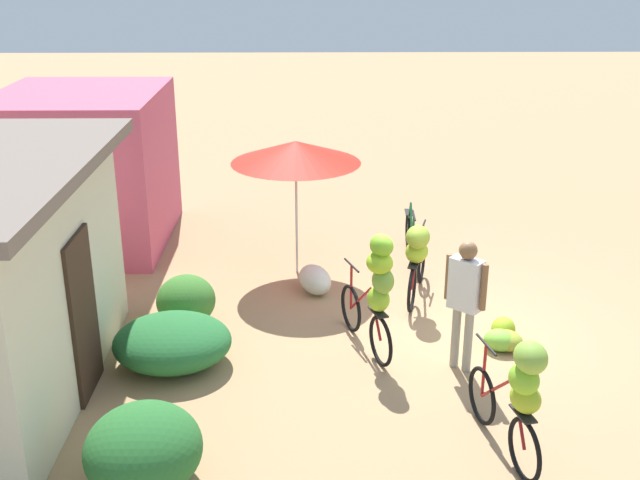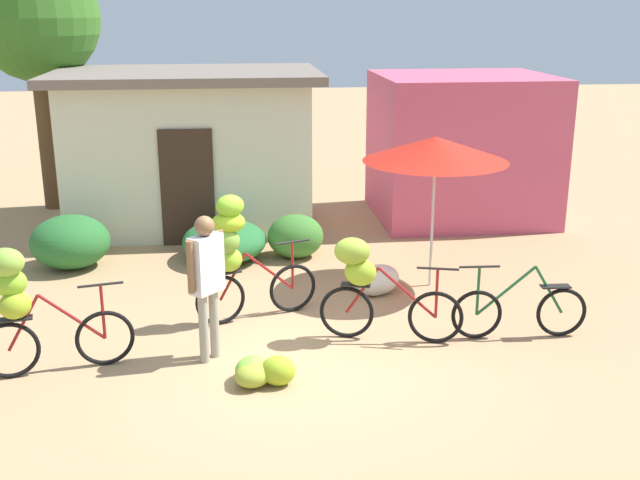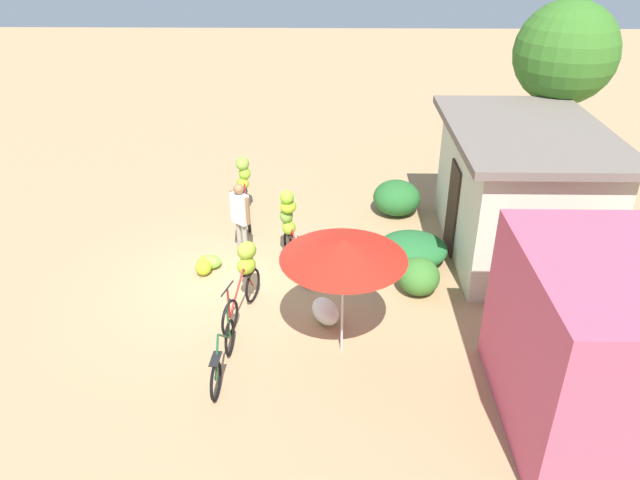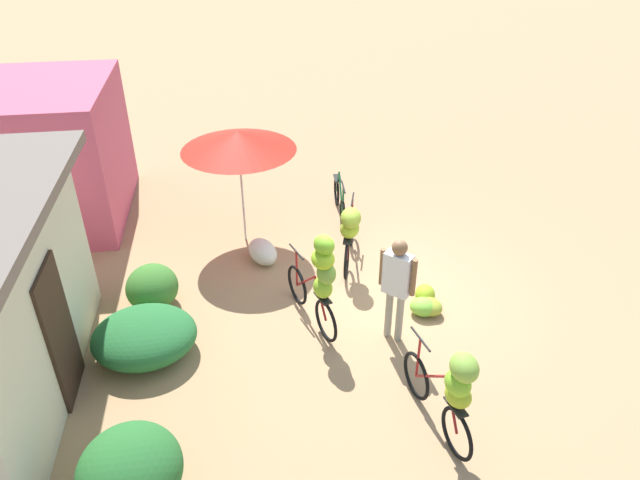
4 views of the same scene
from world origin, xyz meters
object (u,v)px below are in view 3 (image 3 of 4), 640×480
at_px(market_umbrella, 344,249).
at_px(shop_pink, 614,347).
at_px(bicycle_center_loaded, 245,272).
at_px(person_vendor, 240,213).
at_px(bicycle_by_shop, 223,356).
at_px(bicycle_leftmost, 244,184).
at_px(banana_pile_on_ground, 207,264).
at_px(tree_behind_building, 565,56).
at_px(produce_sack, 325,311).
at_px(bicycle_near_pile, 290,224).
at_px(building_low, 518,191).

bearing_deg(market_umbrella, shop_pink, 68.09).
height_order(bicycle_center_loaded, person_vendor, person_vendor).
bearing_deg(bicycle_center_loaded, bicycle_by_shop, -4.44).
height_order(bicycle_leftmost, bicycle_by_shop, bicycle_leftmost).
xyz_separation_m(bicycle_by_shop, banana_pile_on_ground, (-3.23, -0.87, -0.21)).
distance_m(tree_behind_building, produce_sack, 8.69).
distance_m(shop_pink, bicycle_by_shop, 5.88).
height_order(bicycle_near_pile, bicycle_center_loaded, bicycle_near_pile).
bearing_deg(produce_sack, banana_pile_on_ground, -124.99).
distance_m(shop_pink, person_vendor, 7.55).
distance_m(bicycle_leftmost, bicycle_by_shop, 5.79).
bearing_deg(bicycle_center_loaded, bicycle_near_pile, 154.79).
height_order(bicycle_leftmost, produce_sack, bicycle_leftmost).
bearing_deg(market_umbrella, bicycle_near_pile, -159.50).
height_order(building_low, shop_pink, building_low).
relative_size(shop_pink, produce_sack, 4.57).
distance_m(produce_sack, person_vendor, 3.09).
relative_size(tree_behind_building, produce_sack, 7.08).
xyz_separation_m(shop_pink, bicycle_near_pile, (-4.35, -4.83, -0.36)).
relative_size(bicycle_center_loaded, banana_pile_on_ground, 2.23).
xyz_separation_m(building_low, banana_pile_on_ground, (1.00, -6.63, -1.30)).
bearing_deg(tree_behind_building, bicycle_center_loaded, -53.80).
xyz_separation_m(market_umbrella, bicycle_leftmost, (-5.14, -2.31, -1.15)).
bearing_deg(person_vendor, market_umbrella, 33.81).
height_order(bicycle_center_loaded, bicycle_by_shop, bicycle_center_loaded).
xyz_separation_m(building_low, produce_sack, (2.77, -4.11, -1.22)).
relative_size(bicycle_leftmost, banana_pile_on_ground, 2.16).
height_order(tree_behind_building, bicycle_by_shop, tree_behind_building).
distance_m(market_umbrella, produce_sack, 2.02).
bearing_deg(bicycle_near_pile, bicycle_center_loaded, -25.21).
height_order(shop_pink, tree_behind_building, tree_behind_building).
height_order(market_umbrella, person_vendor, market_umbrella).
relative_size(tree_behind_building, banana_pile_on_ground, 6.43).
relative_size(bicycle_near_pile, bicycle_by_shop, 1.01).
distance_m(building_low, banana_pile_on_ground, 6.83).
distance_m(banana_pile_on_ground, produce_sack, 3.08).
bearing_deg(produce_sack, building_low, 124.01).
distance_m(bicycle_near_pile, person_vendor, 1.13).
bearing_deg(building_low, bicycle_center_loaded, -67.18).
distance_m(bicycle_near_pile, bicycle_center_loaded, 1.75).
bearing_deg(bicycle_by_shop, shop_pink, 81.09).
relative_size(tree_behind_building, bicycle_leftmost, 2.98).
distance_m(tree_behind_building, bicycle_center_loaded, 9.31).
height_order(bicycle_near_pile, produce_sack, bicycle_near_pile).
relative_size(bicycle_by_shop, produce_sack, 2.44).
height_order(shop_pink, bicycle_leftmost, shop_pink).
xyz_separation_m(bicycle_near_pile, bicycle_by_shop, (3.45, -0.89, -0.64)).
bearing_deg(banana_pile_on_ground, person_vendor, 129.37).
relative_size(shop_pink, bicycle_leftmost, 1.92).
xyz_separation_m(banana_pile_on_ground, person_vendor, (-0.56, 0.69, 0.92)).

